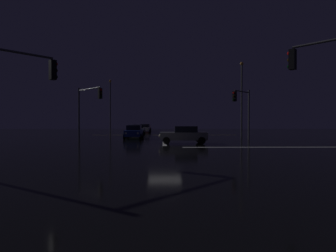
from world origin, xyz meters
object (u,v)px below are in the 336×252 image
at_px(sedan_white, 138,129).
at_px(sedan_orange, 145,128).
at_px(sedan_blue, 134,132).
at_px(sedan_green, 135,130).
at_px(traffic_signal_nw, 88,103).
at_px(streetlamp_right_near, 242,94).
at_px(streetlamp_left_far, 110,103).
at_px(traffic_signal_ne, 243,105).
at_px(sedan_red, 146,127).
at_px(sedan_gray_crossing, 184,135).
at_px(sedan_silver, 145,128).

distance_m(sedan_white, sedan_orange, 12.07).
xyz_separation_m(sedan_blue, sedan_white, (-0.64, 12.50, 0.00)).
bearing_deg(sedan_white, sedan_green, -89.33).
relative_size(sedan_white, traffic_signal_nw, 0.76).
xyz_separation_m(sedan_green, sedan_white, (-0.08, 6.38, 0.00)).
bearing_deg(streetlamp_right_near, sedan_orange, 123.44).
height_order(streetlamp_right_near, streetlamp_left_far, streetlamp_left_far).
relative_size(sedan_orange, traffic_signal_ne, 0.78).
bearing_deg(traffic_signal_ne, sedan_blue, 166.99).
bearing_deg(sedan_red, traffic_signal_ne, -69.20).
bearing_deg(sedan_gray_crossing, streetlamp_left_far, 113.93).
bearing_deg(traffic_signal_ne, sedan_red, 110.80).
xyz_separation_m(sedan_orange, streetlamp_right_near, (13.97, -21.15, 4.80)).
height_order(sedan_green, sedan_orange, same).
xyz_separation_m(sedan_green, streetlamp_right_near, (14.24, -2.70, 4.80)).
bearing_deg(traffic_signal_ne, streetlamp_right_near, 74.76).
bearing_deg(streetlamp_right_near, traffic_signal_nw, -160.18).
bearing_deg(sedan_white, streetlamp_right_near, -32.39).
height_order(sedan_blue, sedan_orange, same).
bearing_deg(sedan_orange, sedan_blue, -89.34).
distance_m(sedan_white, sedan_gray_crossing, 20.70).
bearing_deg(sedan_red, streetlamp_right_near, -61.98).
distance_m(sedan_orange, streetlamp_right_near, 25.80).
distance_m(sedan_gray_crossing, streetlamp_left_far, 29.66).
distance_m(sedan_silver, streetlamp_left_far, 8.14).
xyz_separation_m(sedan_gray_crossing, streetlamp_right_near, (8.37, 10.74, 4.80)).
bearing_deg(sedan_blue, streetlamp_left_far, 108.65).
bearing_deg(traffic_signal_ne, sedan_gray_crossing, -145.74).
bearing_deg(sedan_gray_crossing, sedan_red, 98.75).
bearing_deg(sedan_blue, sedan_green, 95.26).
bearing_deg(streetlamp_right_near, sedan_gray_crossing, -127.93).
distance_m(streetlamp_right_near, streetlamp_left_far, 25.80).
distance_m(sedan_silver, traffic_signal_ne, 25.14).
xyz_separation_m(sedan_silver, sedan_red, (-0.39, 10.82, 0.00)).
relative_size(sedan_silver, sedan_red, 1.00).
relative_size(sedan_orange, streetlamp_right_near, 0.44).
bearing_deg(sedan_red, sedan_silver, -87.93).
distance_m(sedan_orange, traffic_signal_ne, 30.11).
bearing_deg(traffic_signal_ne, sedan_green, 144.72).
bearing_deg(streetlamp_right_near, streetlamp_left_far, 141.67).
relative_size(sedan_green, sedan_white, 1.00).
relative_size(sedan_orange, traffic_signal_nw, 0.76).
distance_m(sedan_blue, streetlamp_left_far, 21.06).
relative_size(sedan_green, sedan_gray_crossing, 1.00).
bearing_deg(streetlamp_left_far, sedan_red, 59.74).
distance_m(sedan_red, sedan_gray_crossing, 37.69).
bearing_deg(sedan_gray_crossing, traffic_signal_nw, 156.89).
xyz_separation_m(sedan_white, streetlamp_left_far, (-5.92, 6.92, 4.87)).
height_order(sedan_blue, traffic_signal_ne, traffic_signal_ne).
distance_m(sedan_blue, streetlamp_right_near, 14.90).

